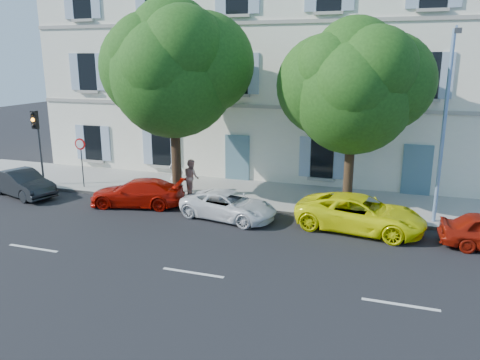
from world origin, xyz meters
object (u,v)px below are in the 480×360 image
(car_dark_sedan, at_px, (22,183))
(car_yellow_supercar, at_px, (360,213))
(car_white_coupe, at_px, (229,205))
(traffic_light, at_px, (37,132))
(street_lamp, at_px, (445,117))
(pedestrian_b, at_px, (191,177))
(tree_left, at_px, (173,75))
(tree_right, at_px, (353,94))
(road_sign, at_px, (81,152))
(car_red_coupe, at_px, (137,193))
(pedestrian_a, at_px, (176,173))

(car_dark_sedan, distance_m, car_yellow_supercar, 15.49)
(car_white_coupe, bearing_deg, traffic_light, 93.05)
(street_lamp, bearing_deg, car_white_coupe, -167.93)
(car_dark_sedan, relative_size, pedestrian_b, 2.27)
(tree_left, bearing_deg, pedestrian_b, 41.76)
(tree_right, bearing_deg, road_sign, -177.40)
(car_dark_sedan, distance_m, car_red_coupe, 5.93)
(tree_left, xyz_separation_m, pedestrian_b, (0.52, 0.47, -4.63))
(car_white_coupe, xyz_separation_m, car_yellow_supercar, (5.17, 0.30, 0.11))
(traffic_light, xyz_separation_m, road_sign, (2.20, 0.35, -0.93))
(road_sign, xyz_separation_m, street_lamp, (16.14, -0.04, 2.35))
(pedestrian_b, bearing_deg, road_sign, 47.98)
(car_dark_sedan, bearing_deg, car_yellow_supercar, -70.89)
(car_yellow_supercar, relative_size, street_lamp, 0.66)
(tree_left, relative_size, street_lamp, 1.17)
(car_dark_sedan, relative_size, tree_left, 0.45)
(road_sign, height_order, street_lamp, street_lamp)
(car_dark_sedan, height_order, car_white_coupe, car_dark_sedan)
(car_white_coupe, height_order, street_lamp, street_lamp)
(car_dark_sedan, xyz_separation_m, car_yellow_supercar, (15.48, 0.39, 0.04))
(car_white_coupe, distance_m, traffic_light, 10.81)
(car_yellow_supercar, distance_m, pedestrian_b, 8.08)
(tree_left, relative_size, traffic_light, 2.28)
(traffic_light, xyz_separation_m, street_lamp, (18.34, 0.31, 1.41))
(pedestrian_a, bearing_deg, pedestrian_b, 146.20)
(car_yellow_supercar, height_order, pedestrian_a, pedestrian_a)
(car_white_coupe, relative_size, road_sign, 1.63)
(traffic_light, bearing_deg, car_dark_sedan, -83.89)
(car_yellow_supercar, height_order, road_sign, road_sign)
(tree_left, relative_size, pedestrian_a, 4.77)
(car_yellow_supercar, relative_size, road_sign, 1.96)
(tree_left, height_order, street_lamp, tree_left)
(car_white_coupe, xyz_separation_m, pedestrian_b, (-2.66, 2.26, 0.43))
(traffic_light, xyz_separation_m, pedestrian_a, (6.93, 1.09, -1.80))
(tree_right, relative_size, traffic_light, 2.02)
(tree_left, distance_m, traffic_light, 7.81)
(road_sign, bearing_deg, pedestrian_b, 5.42)
(car_yellow_supercar, bearing_deg, car_red_coupe, 97.64)
(car_red_coupe, relative_size, pedestrian_a, 2.32)
(road_sign, bearing_deg, traffic_light, -171.01)
(car_white_coupe, relative_size, tree_right, 0.53)
(tree_left, height_order, pedestrian_b, tree_left)
(pedestrian_a, bearing_deg, tree_right, 158.57)
(road_sign, bearing_deg, car_dark_sedan, -138.40)
(pedestrian_a, bearing_deg, traffic_light, -11.27)
(car_yellow_supercar, height_order, street_lamp, street_lamp)
(pedestrian_b, bearing_deg, car_white_coupe, -177.81)
(pedestrian_b, bearing_deg, car_red_coupe, 90.93)
(car_dark_sedan, bearing_deg, traffic_light, 23.79)
(road_sign, bearing_deg, pedestrian_a, 8.95)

